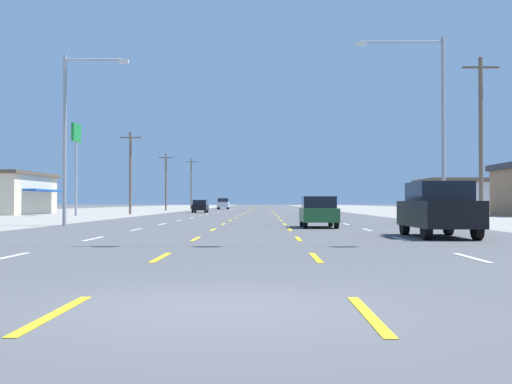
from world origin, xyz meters
TOP-DOWN VIEW (x-y plane):
  - ground_plane at (0.00, 66.00)m, footprint 572.00×572.00m
  - lot_apron_left at (-24.75, 66.00)m, footprint 28.00×440.00m
  - lot_apron_right at (24.75, 66.00)m, footprint 28.00×440.00m
  - lane_markings at (0.00, 104.50)m, footprint 10.64×227.60m
  - signal_span_wire at (-0.05, 11.03)m, footprint 25.68×0.53m
  - suv_far_right_nearest at (6.81, 15.70)m, footprint 1.98×4.90m
  - hatchback_inner_right_near at (3.27, 24.67)m, footprint 1.72×3.90m
  - hatchback_far_left_mid at (-7.10, 70.49)m, footprint 1.72×3.90m
  - suv_far_left_midfar at (-6.76, 109.03)m, footprint 1.98×4.90m
  - storefront_right_row_2 at (27.50, 83.72)m, footprint 10.08×12.03m
  - pole_sign_left_row_1 at (-16.88, 52.62)m, footprint 0.24×2.39m
  - streetlight_left_row_0 at (-9.81, 27.21)m, footprint 3.53×0.26m
  - streetlight_right_row_0 at (9.65, 27.21)m, footprint 4.77×0.26m
  - utility_pole_right_row_0 at (13.59, 31.58)m, footprint 2.20×0.26m
  - utility_pole_left_row_1 at (-13.53, 60.87)m, footprint 2.20×0.26m
  - utility_pole_left_row_2 at (-14.39, 91.41)m, footprint 2.20×0.26m
  - utility_pole_left_row_3 at (-13.64, 118.92)m, footprint 2.20×0.26m

SIDE VIEW (x-z plane):
  - ground_plane at x=0.00m, z-range 0.00..0.00m
  - lot_apron_left at x=-24.75m, z-range 0.00..0.01m
  - lot_apron_right at x=24.75m, z-range 0.00..0.01m
  - lane_markings at x=0.00m, z-range 0.00..0.01m
  - hatchback_inner_right_near at x=3.27m, z-range 0.01..1.55m
  - hatchback_far_left_mid at x=-7.10m, z-range 0.01..1.55m
  - suv_far_right_nearest at x=6.81m, z-range 0.04..2.02m
  - suv_far_left_midfar at x=-6.76m, z-range 0.04..2.02m
  - storefront_right_row_2 at x=27.50m, z-range 0.03..4.52m
  - utility_pole_left_row_2 at x=-14.39m, z-range 0.19..8.83m
  - utility_pole_left_row_1 at x=-13.53m, z-range 0.19..8.87m
  - utility_pole_left_row_3 at x=-13.64m, z-range 0.20..9.91m
  - utility_pole_right_row_0 at x=13.59m, z-range 0.20..10.16m
  - streetlight_left_row_0 at x=-9.81m, z-range 0.69..9.88m
  - signal_span_wire at x=-0.05m, z-range 0.89..10.36m
  - streetlight_right_row_0 at x=9.65m, z-range 0.85..10.95m
  - pole_sign_left_row_1 at x=-16.88m, z-range 2.33..10.86m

